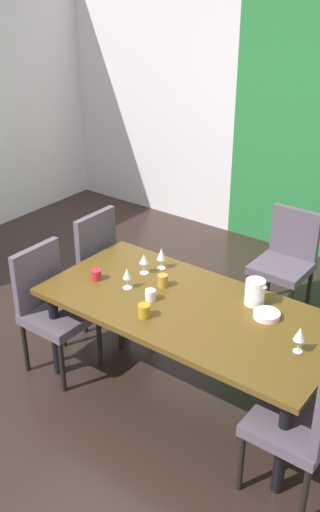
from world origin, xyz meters
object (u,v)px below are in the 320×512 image
object	(u,v)px
wine_glass_near_shelf	(300,334)
pitcher_east	(255,292)
cup_right	(163,281)
chair_left_near	(51,304)
chair_head_far	(286,257)
chair_left_far	(108,269)
cup_corner	(96,275)
chair_right_near	(308,417)
wine_glass_center	(127,274)
wine_glass_near_window	(144,260)
dining_table	(189,315)
cup_left	(144,311)
cup_front	(150,295)
wine_glass_rear	(161,254)
serving_bowl_north	(267,315)

from	to	relation	value
wine_glass_near_shelf	pitcher_east	distance (m)	0.54
cup_right	wine_glass_near_shelf	bearing A→B (deg)	-7.11
chair_left_near	chair_head_far	size ratio (longest dim) A/B	1.03
chair_left_far	cup_corner	distance (m)	0.54
cup_corner	pitcher_east	bearing A→B (deg)	19.98
chair_right_near	wine_glass_center	size ratio (longest dim) A/B	6.62
wine_glass_near_window	wine_glass_near_shelf	bearing A→B (deg)	-8.96
dining_table	chair_head_far	size ratio (longest dim) A/B	2.17
cup_right	wine_glass_center	bearing A→B (deg)	-137.16
chair_left_near	cup_right	world-z (taller)	chair_left_near
cup_left	cup_front	distance (m)	0.20
chair_right_near	chair_head_far	xyz separation A→B (m)	(-0.94, 1.69, -0.03)
chair_head_far	wine_glass_rear	size ratio (longest dim) A/B	5.65
chair_left_near	cup_front	size ratio (longest dim) A/B	12.48
wine_glass_center	wine_glass_near_window	bearing A→B (deg)	99.47
wine_glass_near_shelf	pitcher_east	xyz separation A→B (m)	(-0.45, 0.31, -0.03)
chair_left_near	cup_corner	bearing A→B (deg)	128.13
wine_glass_near_shelf	cup_corner	world-z (taller)	wine_glass_near_shelf
chair_left_far	serving_bowl_north	xyz separation A→B (m)	(1.44, -0.13, 0.20)
dining_table	chair_left_far	xyz separation A→B (m)	(-0.98, 0.31, -0.11)
wine_glass_center	cup_left	distance (m)	0.38
wine_glass_near_shelf	chair_right_near	bearing A→B (deg)	-52.78
cup_front	pitcher_east	distance (m)	0.68
wine_glass_rear	chair_left_near	bearing A→B (deg)	-130.77
serving_bowl_north	pitcher_east	bearing A→B (deg)	145.51
wine_glass_rear	cup_corner	world-z (taller)	wine_glass_rear
wine_glass_rear	cup_right	bearing A→B (deg)	-51.17
chair_right_near	chair_head_far	world-z (taller)	chair_right_near
chair_right_near	serving_bowl_north	distance (m)	0.74
chair_head_far	pitcher_east	distance (m)	1.18
wine_glass_center	wine_glass_near_shelf	xyz separation A→B (m)	(1.23, 0.03, 0.01)
chair_right_near	pitcher_east	bearing A→B (deg)	48.37
chair_left_near	cup_right	bearing A→B (deg)	120.61
dining_table	serving_bowl_north	bearing A→B (deg)	20.91
chair_left_far	wine_glass_near_shelf	size ratio (longest dim) A/B	6.03
wine_glass_near_window	chair_head_far	bearing A→B (deg)	65.79
chair_right_near	serving_bowl_north	bearing A→B (deg)	46.68
cup_front	wine_glass_near_shelf	bearing A→B (deg)	3.52
wine_glass_near_window	serving_bowl_north	size ratio (longest dim) A/B	0.89
wine_glass_center	serving_bowl_north	distance (m)	0.96
wine_glass_near_window	cup_front	bearing A→B (deg)	-45.35
dining_table	cup_left	bearing A→B (deg)	-118.60
cup_corner	cup_left	world-z (taller)	cup_left
chair_left_far	chair_left_near	world-z (taller)	chair_left_far
dining_table	serving_bowl_north	world-z (taller)	serving_bowl_north
chair_left_near	wine_glass_center	world-z (taller)	chair_left_near
wine_glass_center	wine_glass_near_window	xyz separation A→B (m)	(-0.04, 0.23, 0.00)
wine_glass_near_shelf	cup_front	xyz separation A→B (m)	(-1.01, -0.06, -0.08)
chair_left_far	wine_glass_near_window	distance (m)	0.58
chair_right_near	wine_glass_rear	world-z (taller)	chair_right_near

